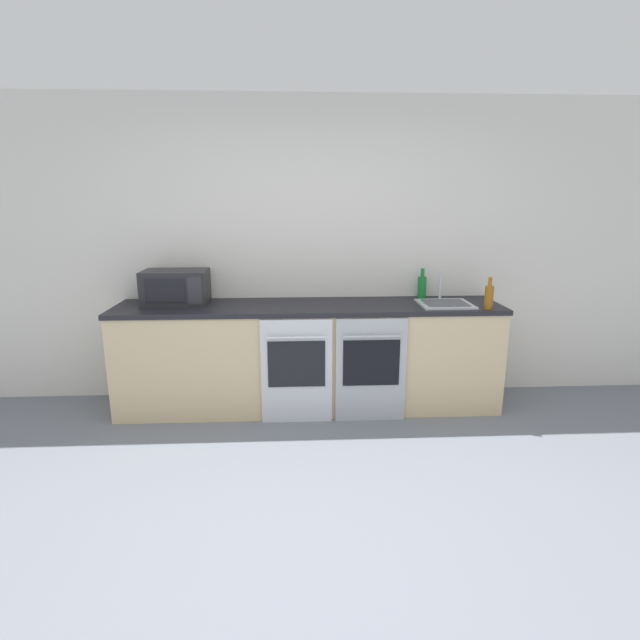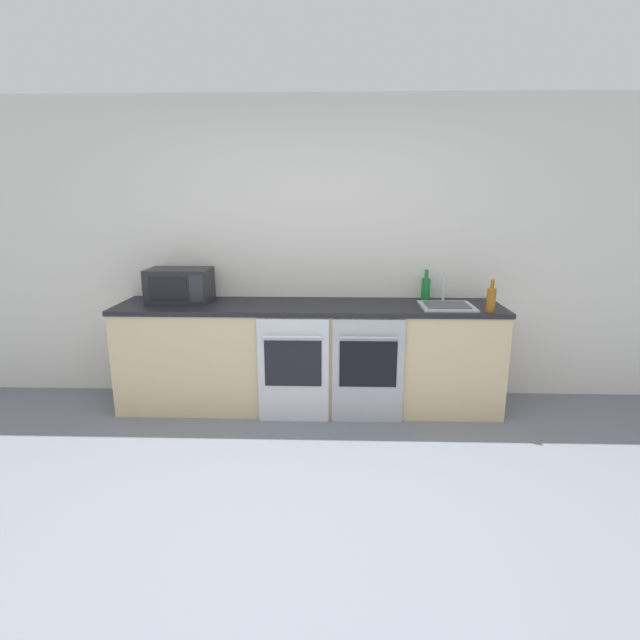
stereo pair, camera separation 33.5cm
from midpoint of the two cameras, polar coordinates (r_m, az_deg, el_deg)
name	(u,v)px [view 2 (the right image)]	position (r m, az deg, el deg)	size (l,w,h in m)	color
ground_plane	(291,551)	(2.81, 0.36, -24.99)	(16.00, 16.00, 0.00)	slate
wall_back	(311,252)	(4.43, 1.10, 7.81)	(10.00, 0.06, 2.60)	silver
counter_back	(309,355)	(4.27, 1.00, -4.10)	(3.20, 0.65, 0.90)	#D1B789
oven_left	(293,370)	(3.97, -0.65, -5.78)	(0.56, 0.06, 0.85)	silver
oven_right	(368,371)	(3.99, 7.90, -5.81)	(0.56, 0.06, 0.85)	#A8AAAF
microwave	(180,285)	(4.37, -13.64, 3.88)	(0.53, 0.34, 0.28)	#232326
bottle_amber	(491,299)	(4.13, 21.20, 2.21)	(0.07, 0.07, 0.26)	#8C5114
bottle_green	(426,288)	(4.45, 14.13, 3.54)	(0.08, 0.08, 0.26)	#19722D
sink	(447,305)	(4.22, 16.50, 1.63)	(0.43, 0.40, 0.26)	#B7BABF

